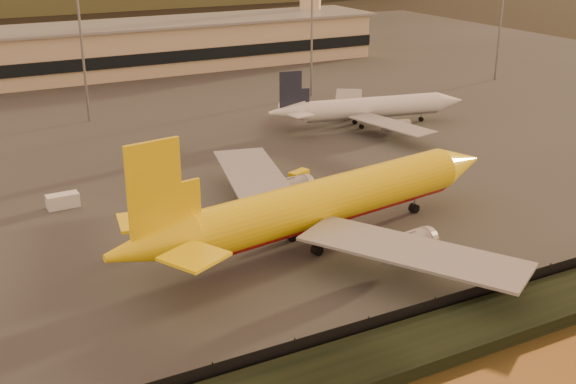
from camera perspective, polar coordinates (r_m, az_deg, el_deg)
name	(u,v)px	position (r m, az deg, el deg)	size (l,w,h in m)	color
ground	(347,272)	(83.43, 4.72, -6.32)	(900.00, 900.00, 0.00)	black
embankment	(444,338)	(71.32, 12.25, -11.17)	(320.00, 7.00, 1.40)	black
tarmac	(118,100)	(166.66, -13.29, 7.05)	(320.00, 220.00, 0.20)	#2D2D2D
perimeter_fence	(419,313)	(73.62, 10.28, -9.39)	(300.00, 0.05, 2.20)	black
terminal_building	(23,57)	(192.10, -20.17, 9.98)	(202.00, 25.00, 12.60)	#C9AB8B
apron_light_masts	(212,37)	(149.72, -6.02, 12.08)	(152.20, 12.20, 25.40)	slate
dhl_cargo_jet	(324,204)	(88.41, 2.86, -0.91)	(56.94, 55.24, 17.02)	yellow
white_narrowbody_jet	(369,108)	(141.52, 6.41, 6.60)	(40.19, 38.66, 11.60)	silver
gse_vehicle_yellow	(299,176)	(110.99, 0.87, 1.30)	(3.41, 1.53, 1.53)	yellow
gse_vehicle_white	(63,201)	(105.21, -17.37, -0.67)	(4.37, 1.97, 1.97)	silver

